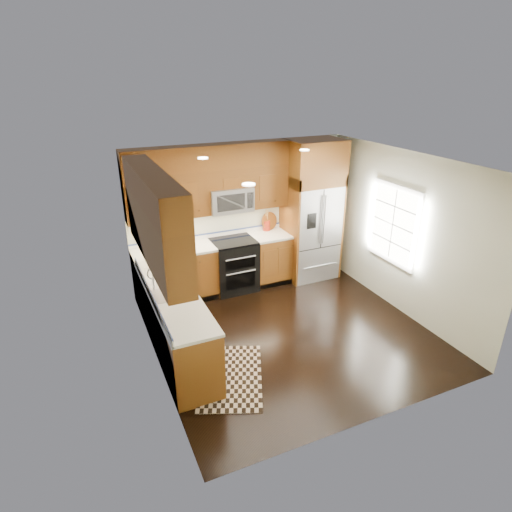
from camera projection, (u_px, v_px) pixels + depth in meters
name	position (u px, v px, depth m)	size (l,w,h in m)	color
ground	(289.00, 331.00, 6.59)	(4.00, 4.00, 0.00)	black
wall_back	(239.00, 214.00, 7.75)	(4.00, 0.02, 2.60)	beige
wall_left	(151.00, 280.00, 5.33)	(0.02, 4.00, 2.60)	beige
wall_right	(402.00, 234.00, 6.82)	(0.02, 4.00, 2.60)	beige
window	(393.00, 224.00, 6.94)	(0.04, 1.10, 1.30)	white
base_cabinets	(194.00, 296.00, 6.70)	(2.85, 3.00, 0.90)	brown
countertop	(199.00, 264.00, 6.67)	(2.86, 3.01, 0.04)	white
upper_cabinets	(189.00, 194.00, 6.26)	(2.85, 3.00, 1.15)	brown
range	(234.00, 265.00, 7.71)	(0.76, 0.67, 0.95)	black
microwave	(230.00, 199.00, 7.34)	(0.76, 0.40, 0.42)	#B2B2B7
refrigerator	(312.00, 211.00, 7.92)	(0.98, 0.75, 2.60)	#B2B2B7
sink_faucet	(169.00, 290.00, 5.74)	(0.54, 0.44, 0.37)	#B2B2B7
rug	(231.00, 376.00, 5.61)	(0.80, 1.33, 0.01)	black
knife_block	(180.00, 241.00, 7.20)	(0.12, 0.16, 0.29)	tan
utensil_crock	(267.00, 224.00, 7.96)	(0.18, 0.18, 0.38)	#9F2513
cutting_board	(269.00, 229.00, 8.05)	(0.34, 0.34, 0.02)	brown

